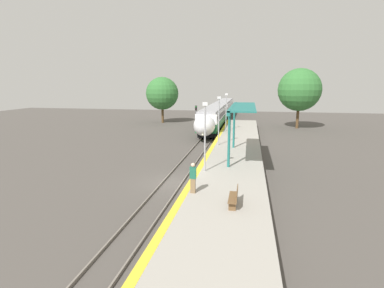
{
  "coord_description": "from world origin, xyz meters",
  "views": [
    {
      "loc": [
        5.32,
        -20.34,
        7.15
      ],
      "look_at": [
        0.57,
        4.54,
        2.04
      ],
      "focal_mm": 28.0,
      "sensor_mm": 36.0,
      "label": 1
    }
  ],
  "objects_px": {
    "train": "(219,112)",
    "platform_bench": "(235,197)",
    "lamppost_mid": "(219,117)",
    "person_waiting": "(193,177)",
    "lamppost_far": "(226,109)",
    "lamppost_near": "(205,132)",
    "railway_signal": "(196,116)"
  },
  "relations": [
    {
      "from": "person_waiting",
      "to": "railway_signal",
      "type": "height_order",
      "value": "railway_signal"
    },
    {
      "from": "lamppost_near",
      "to": "train",
      "type": "bearing_deg",
      "value": 93.92
    },
    {
      "from": "lamppost_mid",
      "to": "person_waiting",
      "type": "bearing_deg",
      "value": -90.09
    },
    {
      "from": "lamppost_near",
      "to": "lamppost_far",
      "type": "xyz_separation_m",
      "value": [
        0.0,
        19.29,
        0.0
      ]
    },
    {
      "from": "train",
      "to": "platform_bench",
      "type": "xyz_separation_m",
      "value": [
        4.75,
        -39.72,
        -0.66
      ]
    },
    {
      "from": "train",
      "to": "lamppost_mid",
      "type": "height_order",
      "value": "lamppost_mid"
    },
    {
      "from": "person_waiting",
      "to": "lamppost_far",
      "type": "relative_size",
      "value": 0.36
    },
    {
      "from": "train",
      "to": "lamppost_far",
      "type": "relative_size",
      "value": 8.16
    },
    {
      "from": "lamppost_far",
      "to": "lamppost_mid",
      "type": "bearing_deg",
      "value": -90.0
    },
    {
      "from": "lamppost_near",
      "to": "lamppost_mid",
      "type": "relative_size",
      "value": 1.0
    },
    {
      "from": "platform_bench",
      "to": "lamppost_near",
      "type": "bearing_deg",
      "value": 112.47
    },
    {
      "from": "train",
      "to": "person_waiting",
      "type": "distance_m",
      "value": 38.39
    },
    {
      "from": "lamppost_mid",
      "to": "lamppost_far",
      "type": "distance_m",
      "value": 9.65
    },
    {
      "from": "person_waiting",
      "to": "lamppost_far",
      "type": "distance_m",
      "value": 23.84
    },
    {
      "from": "person_waiting",
      "to": "railway_signal",
      "type": "relative_size",
      "value": 0.45
    },
    {
      "from": "person_waiting",
      "to": "lamppost_far",
      "type": "xyz_separation_m",
      "value": [
        0.02,
        23.77,
        1.92
      ]
    },
    {
      "from": "train",
      "to": "lamppost_near",
      "type": "distance_m",
      "value": 33.97
    },
    {
      "from": "railway_signal",
      "to": "person_waiting",
      "type": "bearing_deg",
      "value": -80.3
    },
    {
      "from": "railway_signal",
      "to": "lamppost_far",
      "type": "xyz_separation_m",
      "value": [
        4.71,
        -3.68,
        1.35
      ]
    },
    {
      "from": "person_waiting",
      "to": "lamppost_mid",
      "type": "relative_size",
      "value": 0.36
    },
    {
      "from": "platform_bench",
      "to": "lamppost_near",
      "type": "relative_size",
      "value": 0.36
    },
    {
      "from": "train",
      "to": "platform_bench",
      "type": "bearing_deg",
      "value": -83.18
    },
    {
      "from": "platform_bench",
      "to": "lamppost_near",
      "type": "xyz_separation_m",
      "value": [
        -2.43,
        5.88,
        2.37
      ]
    },
    {
      "from": "train",
      "to": "lamppost_far",
      "type": "xyz_separation_m",
      "value": [
        2.32,
        -14.55,
        1.71
      ]
    },
    {
      "from": "train",
      "to": "person_waiting",
      "type": "relative_size",
      "value": 22.61
    },
    {
      "from": "lamppost_far",
      "to": "lamppost_near",
      "type": "bearing_deg",
      "value": -90.0
    },
    {
      "from": "lamppost_mid",
      "to": "railway_signal",
      "type": "bearing_deg",
      "value": 109.48
    },
    {
      "from": "railway_signal",
      "to": "lamppost_far",
      "type": "relative_size",
      "value": 0.81
    },
    {
      "from": "platform_bench",
      "to": "lamppost_far",
      "type": "distance_m",
      "value": 25.4
    },
    {
      "from": "person_waiting",
      "to": "lamppost_far",
      "type": "height_order",
      "value": "lamppost_far"
    },
    {
      "from": "platform_bench",
      "to": "train",
      "type": "bearing_deg",
      "value": 96.82
    },
    {
      "from": "train",
      "to": "lamppost_far",
      "type": "distance_m",
      "value": 14.83
    }
  ]
}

